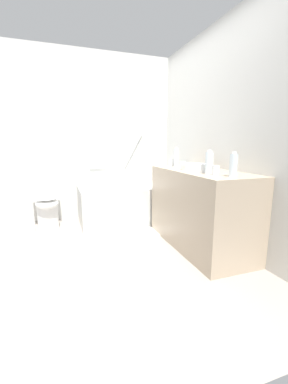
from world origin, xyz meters
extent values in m
plane|color=#9E9389|center=(0.00, 0.00, 0.00)|extent=(3.75, 3.75, 0.00)
cube|color=silver|center=(0.00, 1.32, 1.26)|extent=(3.15, 0.10, 2.51)
cube|color=silver|center=(1.43, 0.00, 1.26)|extent=(0.10, 2.93, 2.51)
cube|color=silver|center=(0.59, 0.87, 0.27)|extent=(1.47, 0.79, 0.53)
cube|color=white|center=(0.59, 0.87, 0.49)|extent=(1.21, 0.57, 0.09)
cylinder|color=#B6B6BC|center=(1.16, 0.87, 0.57)|extent=(0.09, 0.03, 0.03)
cylinder|color=#B6B6BC|center=(0.78, 1.24, 1.07)|extent=(0.32, 0.03, 0.55)
cylinder|color=#B6B6BC|center=(0.18, 1.24, 0.81)|extent=(0.26, 0.03, 0.03)
cylinder|color=white|center=(-0.58, 0.85, 0.19)|extent=(0.27, 0.27, 0.37)
ellipsoid|color=white|center=(-0.57, 0.81, 0.37)|extent=(0.33, 0.39, 0.13)
ellipsoid|color=white|center=(-0.57, 0.81, 0.45)|extent=(0.31, 0.37, 0.02)
cube|color=white|center=(-0.60, 1.04, 0.52)|extent=(0.39, 0.21, 0.29)
cylinder|color=#B7B7BC|center=(-0.60, 1.04, 0.67)|extent=(0.03, 0.03, 0.01)
cube|color=tan|center=(1.08, -0.30, 0.44)|extent=(0.60, 1.40, 0.87)
cylinder|color=white|center=(1.04, -0.25, 0.90)|extent=(0.33, 0.33, 0.07)
cylinder|color=#AFAFB4|center=(1.25, -0.25, 0.90)|extent=(0.02, 0.02, 0.06)
cylinder|color=#AFAFB4|center=(1.19, -0.25, 0.93)|extent=(0.12, 0.02, 0.02)
cylinder|color=#AFAFB4|center=(1.25, -0.31, 0.89)|extent=(0.03, 0.03, 0.04)
cylinder|color=#AFAFB4|center=(1.25, -0.19, 0.89)|extent=(0.03, 0.03, 0.04)
cylinder|color=silver|center=(1.06, -0.49, 0.97)|extent=(0.07, 0.07, 0.20)
cylinder|color=white|center=(1.06, -0.49, 1.08)|extent=(0.04, 0.04, 0.02)
cylinder|color=silver|center=(0.97, -0.60, 0.98)|extent=(0.06, 0.06, 0.21)
cylinder|color=white|center=(0.97, -0.60, 1.09)|extent=(0.03, 0.03, 0.02)
cylinder|color=silver|center=(1.05, -0.86, 0.97)|extent=(0.07, 0.07, 0.20)
cylinder|color=white|center=(1.05, -0.86, 1.08)|extent=(0.04, 0.04, 0.02)
cylinder|color=silver|center=(1.02, 0.20, 0.98)|extent=(0.06, 0.06, 0.22)
cylinder|color=white|center=(1.02, 0.20, 1.10)|extent=(0.03, 0.03, 0.02)
cylinder|color=white|center=(0.97, -0.51, 0.91)|extent=(0.07, 0.07, 0.09)
cylinder|color=white|center=(1.02, 0.03, 0.91)|extent=(0.08, 0.08, 0.08)
cylinder|color=white|center=(0.97, -0.72, 0.92)|extent=(0.07, 0.07, 0.09)
cylinder|color=white|center=(1.00, 0.29, 0.91)|extent=(0.08, 0.08, 0.09)
cube|color=white|center=(0.59, 0.27, 0.01)|extent=(0.56, 0.34, 0.01)
cylinder|color=white|center=(-0.81, 0.81, 0.06)|extent=(0.11, 0.11, 0.11)
camera|label=1|loc=(-0.40, -2.62, 1.16)|focal=22.83mm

